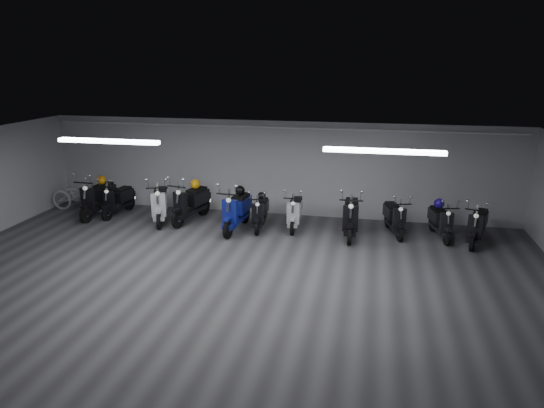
% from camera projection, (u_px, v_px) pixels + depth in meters
% --- Properties ---
extents(floor, '(14.00, 10.00, 0.01)m').
position_uv_depth(floor, '(228.00, 285.00, 10.12)').
color(floor, '#3D3C3F').
rests_on(floor, ground).
extents(ceiling, '(14.00, 10.00, 0.01)m').
position_uv_depth(ceiling, '(224.00, 151.00, 9.32)').
color(ceiling, gray).
rests_on(ceiling, ground).
extents(back_wall, '(14.00, 0.01, 2.80)m').
position_uv_depth(back_wall, '(276.00, 168.00, 14.42)').
color(back_wall, '#B0B0B3').
rests_on(back_wall, ground).
extents(front_wall, '(14.00, 0.01, 2.80)m').
position_uv_depth(front_wall, '(83.00, 371.00, 5.03)').
color(front_wall, '#B0B0B3').
rests_on(front_wall, ground).
extents(fluor_strip_left, '(2.40, 0.18, 0.08)m').
position_uv_depth(fluor_strip_left, '(108.00, 141.00, 10.87)').
color(fluor_strip_left, white).
rests_on(fluor_strip_left, ceiling).
extents(fluor_strip_right, '(2.40, 0.18, 0.08)m').
position_uv_depth(fluor_strip_right, '(384.00, 151.00, 9.69)').
color(fluor_strip_right, white).
rests_on(fluor_strip_right, ceiling).
extents(conduit, '(13.60, 0.05, 0.05)m').
position_uv_depth(conduit, '(275.00, 127.00, 13.99)').
color(conduit, white).
rests_on(conduit, back_wall).
extents(scooter_0, '(0.71, 1.98, 1.46)m').
position_uv_depth(scooter_0, '(97.00, 192.00, 14.35)').
color(scooter_0, black).
rests_on(scooter_0, floor).
extents(scooter_1, '(0.74, 1.74, 1.25)m').
position_uv_depth(scooter_1, '(117.00, 195.00, 14.47)').
color(scooter_1, black).
rests_on(scooter_1, floor).
extents(scooter_2, '(1.27, 2.05, 1.45)m').
position_uv_depth(scooter_2, '(160.00, 198.00, 13.85)').
color(scooter_2, silver).
rests_on(scooter_2, floor).
extents(scooter_3, '(1.08, 2.06, 1.46)m').
position_uv_depth(scooter_3, '(190.00, 197.00, 13.90)').
color(scooter_3, black).
rests_on(scooter_3, floor).
extents(scooter_4, '(0.82, 2.02, 1.47)m').
position_uv_depth(scooter_4, '(237.00, 204.00, 13.16)').
color(scooter_4, navy).
rests_on(scooter_4, floor).
extents(scooter_5, '(0.65, 1.65, 1.21)m').
position_uv_depth(scooter_5, '(260.00, 207.00, 13.34)').
color(scooter_5, black).
rests_on(scooter_5, floor).
extents(scooter_6, '(0.64, 1.70, 1.25)m').
position_uv_depth(scooter_6, '(295.00, 207.00, 13.34)').
color(scooter_6, silver).
rests_on(scooter_6, floor).
extents(scooter_7, '(0.70, 1.95, 1.44)m').
position_uv_depth(scooter_7, '(351.00, 210.00, 12.71)').
color(scooter_7, black).
rests_on(scooter_7, floor).
extents(scooter_8, '(0.94, 1.74, 1.23)m').
position_uv_depth(scooter_8, '(395.00, 212.00, 12.88)').
color(scooter_8, black).
rests_on(scooter_8, floor).
extents(scooter_9, '(0.88, 1.68, 1.19)m').
position_uv_depth(scooter_9, '(441.00, 216.00, 12.62)').
color(scooter_9, black).
rests_on(scooter_9, floor).
extents(bicycle, '(1.85, 0.66, 1.20)m').
position_uv_depth(bicycle, '(79.00, 192.00, 14.88)').
color(bicycle, white).
rests_on(bicycle, floor).
extents(scooter_10, '(1.09, 1.82, 1.29)m').
position_uv_depth(scooter_10, '(478.00, 220.00, 12.19)').
color(scooter_10, black).
rests_on(scooter_10, floor).
extents(helmet_0, '(0.28, 0.28, 0.28)m').
position_uv_depth(helmet_0, '(195.00, 184.00, 14.04)').
color(helmet_0, '#F8A80E').
rests_on(helmet_0, scooter_3).
extents(helmet_1, '(0.27, 0.27, 0.27)m').
position_uv_depth(helmet_1, '(101.00, 180.00, 14.52)').
color(helmet_1, '#C3790B').
rests_on(helmet_1, scooter_0).
extents(helmet_2, '(0.27, 0.27, 0.27)m').
position_uv_depth(helmet_2, '(439.00, 204.00, 12.75)').
color(helmet_2, '#210C87').
rests_on(helmet_2, scooter_9).
extents(helmet_3, '(0.28, 0.28, 0.28)m').
position_uv_depth(helmet_3, '(240.00, 191.00, 13.32)').
color(helmet_3, black).
rests_on(helmet_3, scooter_4).
extents(helmet_4, '(0.23, 0.23, 0.23)m').
position_uv_depth(helmet_4, '(262.00, 196.00, 13.48)').
color(helmet_4, black).
rests_on(helmet_4, scooter_5).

